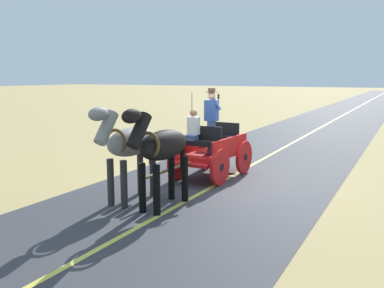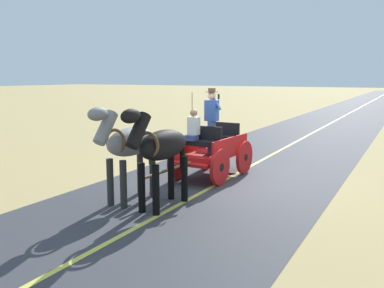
{
  "view_description": "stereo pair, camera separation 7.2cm",
  "coord_description": "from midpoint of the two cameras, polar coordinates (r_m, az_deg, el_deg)",
  "views": [
    {
      "loc": [
        -4.38,
        10.18,
        2.82
      ],
      "look_at": [
        0.52,
        1.0,
        1.1
      ],
      "focal_mm": 38.57,
      "sensor_mm": 36.0,
      "label": 1
    },
    {
      "loc": [
        -4.44,
        10.14,
        2.82
      ],
      "look_at": [
        0.52,
        1.0,
        1.1
      ],
      "focal_mm": 38.57,
      "sensor_mm": 36.0,
      "label": 2
    }
  ],
  "objects": [
    {
      "name": "road_centre_stripe",
      "position": [
        11.43,
        4.52,
        -4.88
      ],
      "size": [
        0.12,
        160.0,
        0.0
      ],
      "primitive_type": "cube",
      "color": "#DBCC4C",
      "rests_on": "road_surface"
    },
    {
      "name": "horse_near_side",
      "position": [
        8.72,
        -4.54,
        -0.51
      ],
      "size": [
        0.63,
        2.13,
        2.21
      ],
      "color": "black",
      "rests_on": "ground"
    },
    {
      "name": "road_surface",
      "position": [
        11.43,
        4.52,
        -4.91
      ],
      "size": [
        5.82,
        160.0,
        0.01
      ],
      "primitive_type": "cube",
      "color": "#38383D",
      "rests_on": "ground"
    },
    {
      "name": "horse_off_side",
      "position": [
        9.25,
        -8.97,
        -0.03
      ],
      "size": [
        0.58,
        2.13,
        2.21
      ],
      "color": "gray",
      "rests_on": "ground"
    },
    {
      "name": "ground_plane",
      "position": [
        11.43,
        4.52,
        -4.93
      ],
      "size": [
        200.0,
        200.0,
        0.0
      ],
      "primitive_type": "plane",
      "color": "tan"
    },
    {
      "name": "horse_drawn_carriage",
      "position": [
        11.57,
        2.42,
        -0.59
      ],
      "size": [
        1.52,
        4.51,
        2.5
      ],
      "color": "red",
      "rests_on": "ground"
    }
  ]
}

